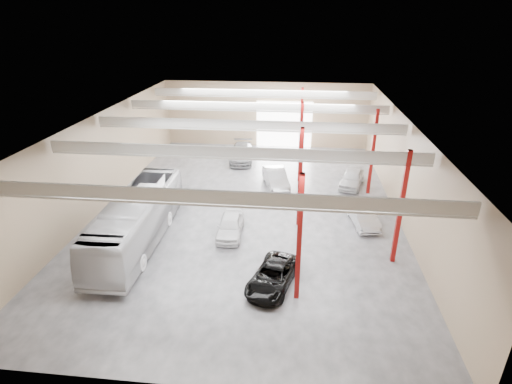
% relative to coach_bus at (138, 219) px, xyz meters
% --- Properties ---
extents(depot_shell, '(22.12, 32.12, 7.06)m').
position_rel_coach_bus_xyz_m(depot_shell, '(6.55, 5.94, 3.33)').
color(depot_shell, '#46474B').
rests_on(depot_shell, ground).
extents(coach_bus, '(3.01, 11.87, 3.29)m').
position_rel_coach_bus_xyz_m(coach_bus, '(0.00, 0.00, 0.00)').
color(coach_bus, silver).
rests_on(coach_bus, ground).
extents(black_sedan, '(3.15, 4.79, 1.22)m').
position_rel_coach_bus_xyz_m(black_sedan, '(8.91, -3.69, -1.03)').
color(black_sedan, black).
rests_on(black_sedan, ground).
extents(car_row_a, '(1.73, 4.05, 1.36)m').
position_rel_coach_bus_xyz_m(car_row_a, '(5.69, 1.51, -0.96)').
color(car_row_a, white).
rests_on(car_row_a, ground).
extents(car_row_b, '(2.78, 4.95, 1.54)m').
position_rel_coach_bus_xyz_m(car_row_b, '(8.22, 9.96, -0.87)').
color(car_row_b, '#B3B4B9').
rests_on(car_row_b, ground).
extents(car_row_c, '(2.65, 5.62, 1.58)m').
position_rel_coach_bus_xyz_m(car_row_c, '(4.41, 16.18, -0.85)').
color(car_row_c, gray).
rests_on(car_row_c, ground).
extents(car_right_near, '(2.10, 4.34, 1.37)m').
position_rel_coach_bus_xyz_m(car_right_near, '(14.71, 4.05, -0.96)').
color(car_right_near, silver).
rests_on(car_right_near, ground).
extents(car_right_far, '(2.85, 4.63, 1.47)m').
position_rel_coach_bus_xyz_m(car_right_far, '(14.71, 10.84, -0.91)').
color(car_right_far, silver).
rests_on(car_right_far, ground).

